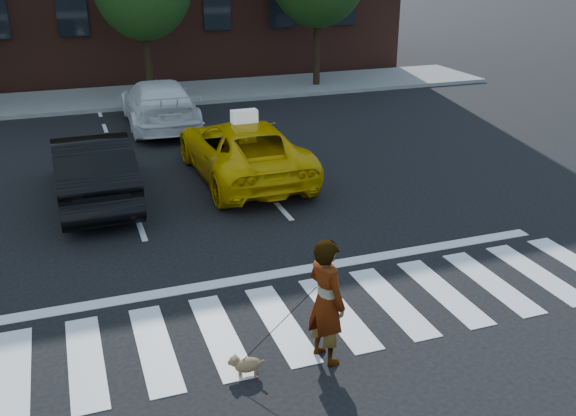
{
  "coord_description": "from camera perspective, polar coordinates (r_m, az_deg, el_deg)",
  "views": [
    {
      "loc": [
        -2.85,
        -8.32,
        5.59
      ],
      "look_at": [
        0.85,
        2.03,
        1.1
      ],
      "focal_mm": 40.0,
      "sensor_mm": 36.0,
      "label": 1
    }
  ],
  "objects": [
    {
      "name": "crosswalk",
      "position": [
        10.42,
        -0.66,
        -10.2
      ],
      "size": [
        13.0,
        2.4,
        0.01
      ],
      "primitive_type": "cube",
      "color": "silver",
      "rests_on": "ground"
    },
    {
      "name": "stop_line",
      "position": [
        11.74,
        -3.23,
        -6.24
      ],
      "size": [
        12.0,
        0.3,
        0.01
      ],
      "primitive_type": "cube",
      "color": "silver",
      "rests_on": "ground"
    },
    {
      "name": "sidewalk_far",
      "position": [
        26.56,
        -13.29,
        9.64
      ],
      "size": [
        30.0,
        4.0,
        0.15
      ],
      "primitive_type": "cube",
      "color": "slate",
      "rests_on": "ground"
    },
    {
      "name": "woman",
      "position": [
        9.14,
        3.41,
        -8.27
      ],
      "size": [
        0.64,
        0.8,
        1.92
      ],
      "primitive_type": "imported",
      "rotation": [
        0.0,
        0.0,
        1.87
      ],
      "color": "#999999",
      "rests_on": "ground"
    },
    {
      "name": "dog",
      "position": [
        9.25,
        -3.85,
        -13.7
      ],
      "size": [
        0.5,
        0.34,
        0.3
      ],
      "rotation": [
        0.0,
        0.0,
        -0.41
      ],
      "color": "#8D6A47",
      "rests_on": "ground"
    },
    {
      "name": "ground",
      "position": [
        10.42,
        -0.66,
        -10.22
      ],
      "size": [
        120.0,
        120.0,
        0.0
      ],
      "primitive_type": "plane",
      "color": "black",
      "rests_on": "ground"
    },
    {
      "name": "black_sedan",
      "position": [
        15.66,
        -16.98,
        3.42
      ],
      "size": [
        1.78,
        4.9,
        1.61
      ],
      "primitive_type": "imported",
      "rotation": [
        0.0,
        0.0,
        3.16
      ],
      "color": "black",
      "rests_on": "ground"
    },
    {
      "name": "taxi",
      "position": [
        16.62,
        -4.02,
        5.24
      ],
      "size": [
        2.57,
        5.45,
        1.51
      ],
      "primitive_type": "imported",
      "rotation": [
        0.0,
        0.0,
        3.15
      ],
      "color": "#DBAB04",
      "rests_on": "ground"
    },
    {
      "name": "white_suv",
      "position": [
        21.96,
        -11.41,
        9.12
      ],
      "size": [
        2.28,
        5.4,
        1.56
      ],
      "primitive_type": "imported",
      "rotation": [
        0.0,
        0.0,
        3.12
      ],
      "color": "white",
      "rests_on": "ground"
    },
    {
      "name": "taxi_sign",
      "position": [
        16.19,
        -3.91,
        8.14
      ],
      "size": [
        0.65,
        0.29,
        0.32
      ],
      "primitive_type": "cube",
      "rotation": [
        0.0,
        0.0,
        3.15
      ],
      "color": "white",
      "rests_on": "taxi"
    }
  ]
}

